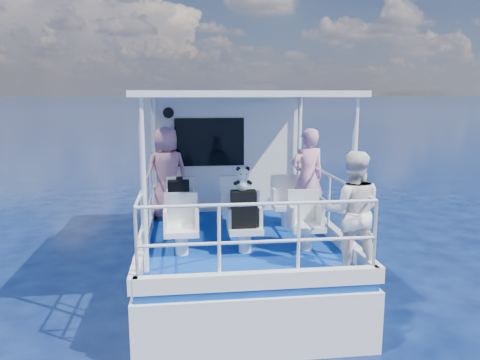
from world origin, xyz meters
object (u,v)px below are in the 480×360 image
passenger_port_fwd (167,173)px  passenger_stbd_aft (352,212)px  panda (243,179)px  backpack_center (243,209)px

passenger_port_fwd → passenger_stbd_aft: size_ratio=1.08×
passenger_stbd_aft → passenger_port_fwd: bearing=-36.1°
panda → passenger_port_fwd: bearing=118.4°
passenger_port_fwd → backpack_center: (1.13, -2.09, -0.19)m
passenger_stbd_aft → backpack_center: passenger_stbd_aft is taller
passenger_port_fwd → backpack_center: bearing=96.1°
passenger_stbd_aft → panda: passenger_stbd_aft is taller
backpack_center → panda: (-0.01, 0.01, 0.43)m
passenger_port_fwd → passenger_stbd_aft: passenger_port_fwd is taller
passenger_stbd_aft → backpack_center: 1.53m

